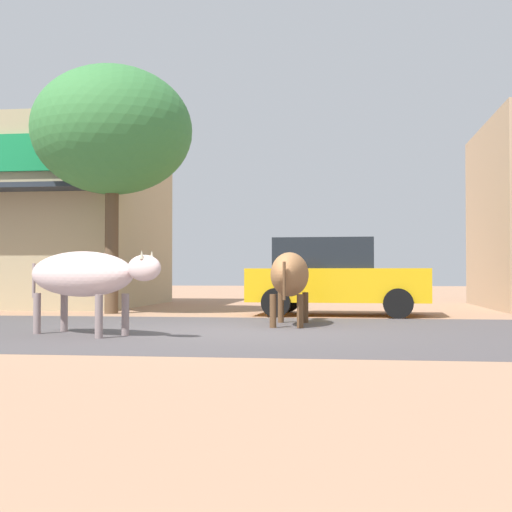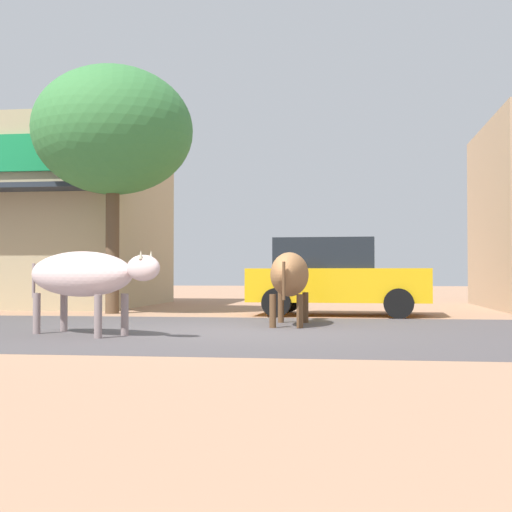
% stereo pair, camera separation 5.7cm
% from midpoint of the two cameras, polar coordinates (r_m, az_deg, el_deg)
% --- Properties ---
extents(ground, '(80.00, 80.00, 0.00)m').
position_cam_midpoint_polar(ground, '(11.08, -1.73, -6.05)').
color(ground, tan).
extents(asphalt_road, '(72.00, 6.79, 0.00)m').
position_cam_midpoint_polar(asphalt_road, '(11.08, -1.73, -6.04)').
color(asphalt_road, '#524C4E').
rests_on(asphalt_road, ground).
extents(roadside_tree, '(3.59, 3.59, 5.54)m').
position_cam_midpoint_polar(roadside_tree, '(16.55, -11.28, 9.75)').
color(roadside_tree, brown).
rests_on(roadside_tree, ground).
extents(parked_hatchback_car, '(3.84, 2.12, 1.64)m').
position_cam_midpoint_polar(parked_hatchback_car, '(15.36, 6.44, -1.60)').
color(parked_hatchback_car, yellow).
rests_on(parked_hatchback_car, ground).
extents(cow_near_brown, '(2.49, 1.60, 1.22)m').
position_cam_midpoint_polar(cow_near_brown, '(10.68, -13.50, -1.47)').
color(cow_near_brown, beige).
rests_on(cow_near_brown, ground).
extents(cow_far_dark, '(0.66, 2.52, 1.26)m').
position_cam_midpoint_polar(cow_far_dark, '(12.40, 2.89, -1.53)').
color(cow_far_dark, '#9B683F').
rests_on(cow_far_dark, ground).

